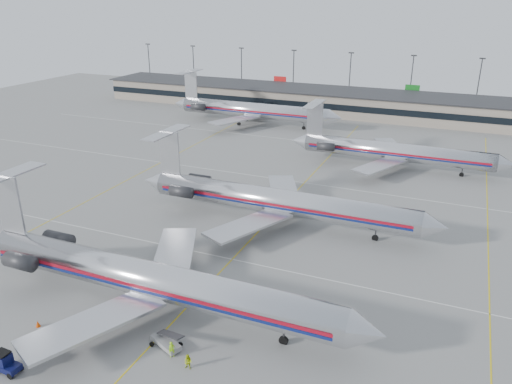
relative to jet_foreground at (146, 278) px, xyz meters
The scene contains 13 objects.
ground 6.04m from the jet_foreground, 37.14° to the left, with size 260.00×260.00×0.00m, color gray.
apron_markings 13.94m from the jet_foreground, 73.48° to the left, with size 160.00×0.15×0.02m, color silver.
terminal 100.95m from the jet_foreground, 87.83° to the left, with size 162.00×17.00×6.25m.
light_mast_row 115.07m from the jet_foreground, 88.09° to the left, with size 163.60×0.40×15.28m.
jet_foreground is the anchor object (origin of this frame).
jet_second_row 25.73m from the jet_foreground, 79.40° to the left, with size 46.26×27.24×12.11m.
jet_third_row 59.74m from the jet_foreground, 73.99° to the left, with size 41.82×25.72×11.43m.
jet_back_row 82.09m from the jet_foreground, 105.86° to the left, with size 46.50×28.60×12.71m.
tug_left 14.76m from the jet_foreground, 114.38° to the right, with size 2.54×1.34×2.03m.
belt_loader 7.79m from the jet_foreground, 41.84° to the right, with size 4.20×2.50×2.16m.
ramp_worker_near 9.21m from the jet_foreground, 41.39° to the right, with size 0.59×0.39×1.62m, color #9FEC16.
ramp_worker_far 11.34m from the jet_foreground, 37.01° to the right, with size 0.73×0.57×1.51m, color #C8DD14.
cone_left 11.52m from the jet_foreground, 139.33° to the right, with size 0.49×0.49×0.66m, color #E74907.
Camera 1 is at (24.45, -40.07, 31.31)m, focal length 35.00 mm.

